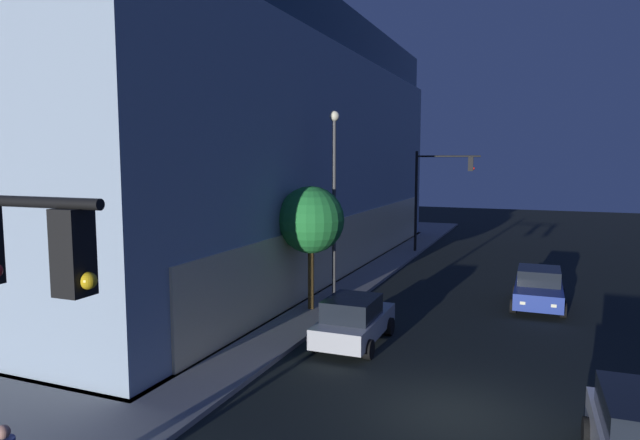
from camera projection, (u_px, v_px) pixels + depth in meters
name	position (u px, v px, depth m)	size (l,w,h in m)	color
ground_plane	(452.00, 414.00, 13.48)	(120.00, 120.00, 0.00)	black
modern_building	(116.00, 146.00, 35.26)	(35.28, 32.39, 14.29)	#4C4C51
traffic_light_far_corner	(435.00, 185.00, 36.04)	(0.54, 4.13, 6.62)	black
street_lamp_sidewalk	(334.00, 183.00, 23.57)	(0.44, 0.44, 8.11)	#454545
sidewalk_tree	(311.00, 220.00, 22.13)	(2.71, 2.71, 5.01)	brown
car_silver	(354.00, 320.00, 18.57)	(4.17, 2.02, 1.65)	#B7BABF
car_blue	(539.00, 288.00, 23.29)	(4.24, 2.13, 1.62)	navy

